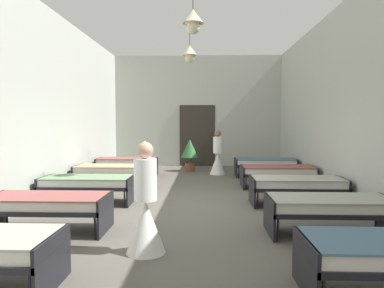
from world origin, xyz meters
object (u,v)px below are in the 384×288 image
at_px(bed_left_row_3, 112,170).
at_px(bed_right_row_4, 265,163).
at_px(bed_right_row_2, 297,184).
at_px(bed_left_row_4, 127,162).
at_px(nurse_mid_aisle, 218,158).
at_px(bed_left_row_1, 47,204).
at_px(nurse_near_aisle, 146,213).
at_px(bed_left_row_2, 88,183).
at_px(bed_right_row_3, 278,171).
at_px(potted_plant, 190,151).
at_px(bed_right_row_1, 330,206).

height_order(bed_left_row_3, bed_right_row_4, same).
relative_size(bed_right_row_2, bed_left_row_4, 1.00).
relative_size(bed_left_row_4, nurse_mid_aisle, 1.28).
relative_size(bed_left_row_1, bed_left_row_3, 1.00).
distance_m(bed_right_row_2, nurse_near_aisle, 3.86).
relative_size(bed_left_row_2, bed_right_row_4, 1.00).
height_order(bed_left_row_2, nurse_near_aisle, nurse_near_aisle).
xyz_separation_m(bed_right_row_2, bed_right_row_3, (0.00, 1.90, 0.00)).
relative_size(bed_left_row_1, nurse_mid_aisle, 1.28).
distance_m(bed_left_row_3, potted_plant, 3.61).
height_order(bed_left_row_4, nurse_mid_aisle, nurse_mid_aisle).
xyz_separation_m(bed_right_row_1, bed_right_row_3, (0.00, 3.80, 0.00)).
height_order(bed_left_row_2, bed_left_row_3, same).
distance_m(bed_right_row_3, potted_plant, 3.88).
bearing_deg(potted_plant, bed_left_row_2, -111.92).
xyz_separation_m(bed_left_row_1, bed_left_row_3, (0.00, 3.80, 0.00)).
distance_m(bed_right_row_1, bed_left_row_4, 7.21).
bearing_deg(bed_left_row_4, bed_right_row_1, -52.23).
height_order(bed_right_row_1, bed_left_row_4, same).
bearing_deg(bed_left_row_4, bed_right_row_2, -40.71).
xyz_separation_m(nurse_near_aisle, potted_plant, (0.27, 7.65, 0.19)).
xyz_separation_m(bed_left_row_1, nurse_mid_aisle, (2.93, 6.13, 0.09)).
height_order(bed_left_row_2, nurse_mid_aisle, nurse_mid_aisle).
bearing_deg(potted_plant, bed_left_row_3, -123.30).
height_order(bed_left_row_1, nurse_near_aisle, nurse_near_aisle).
distance_m(bed_left_row_2, bed_right_row_3, 4.81).
distance_m(bed_right_row_1, nurse_near_aisle, 2.84).
relative_size(bed_left_row_1, nurse_near_aisle, 1.28).
xyz_separation_m(bed_left_row_1, bed_left_row_2, (0.00, 1.90, 0.00)).
relative_size(nurse_mid_aisle, potted_plant, 1.31).
xyz_separation_m(bed_left_row_1, bed_right_row_2, (4.42, 1.90, 0.00)).
xyz_separation_m(bed_left_row_2, bed_left_row_3, (0.00, 1.90, 0.00)).
distance_m(bed_right_row_1, bed_right_row_3, 3.80).
xyz_separation_m(bed_right_row_4, nurse_mid_aisle, (-1.49, 0.43, 0.09)).
relative_size(bed_right_row_1, nurse_near_aisle, 1.28).
relative_size(bed_right_row_1, bed_left_row_3, 1.00).
bearing_deg(nurse_mid_aisle, bed_left_row_2, 14.41).
xyz_separation_m(bed_right_row_3, potted_plant, (-2.44, 3.00, 0.28)).
distance_m(bed_left_row_1, bed_right_row_1, 4.42).
xyz_separation_m(bed_left_row_3, bed_right_row_4, (4.42, 1.90, 0.00)).
distance_m(bed_left_row_2, nurse_mid_aisle, 5.14).
relative_size(bed_left_row_1, bed_right_row_1, 1.00).
height_order(bed_left_row_3, bed_right_row_3, same).
bearing_deg(bed_right_row_4, nurse_near_aisle, -112.50).
height_order(bed_right_row_3, potted_plant, potted_plant).
xyz_separation_m(bed_right_row_1, bed_right_row_2, (0.00, 1.90, 0.00)).
bearing_deg(bed_left_row_3, potted_plant, 56.70).
bearing_deg(bed_right_row_4, bed_right_row_2, -90.00).
distance_m(bed_left_row_3, bed_right_row_4, 4.81).
distance_m(bed_right_row_1, bed_right_row_4, 5.70).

